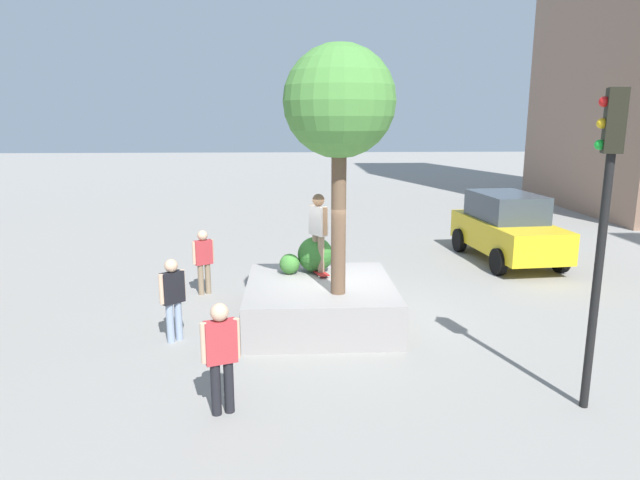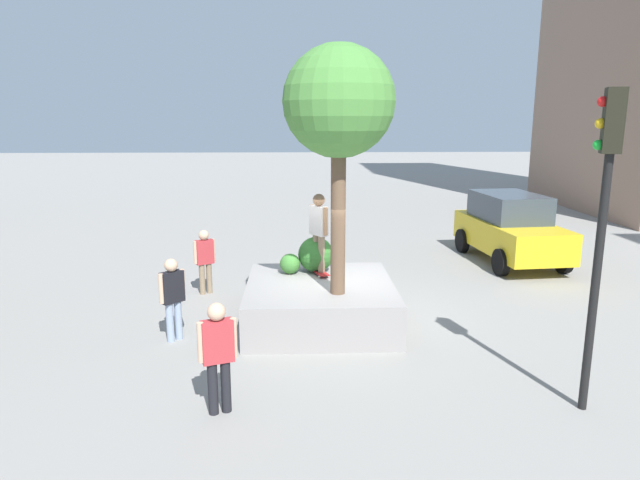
{
  "view_description": "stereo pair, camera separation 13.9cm",
  "coord_description": "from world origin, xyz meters",
  "px_view_note": "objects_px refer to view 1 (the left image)",
  "views": [
    {
      "loc": [
        11.29,
        -0.97,
        4.15
      ],
      "look_at": [
        0.3,
        -0.4,
        1.75
      ],
      "focal_mm": 31.32,
      "sensor_mm": 36.0,
      "label": 1
    },
    {
      "loc": [
        11.29,
        -0.83,
        4.15
      ],
      "look_at": [
        0.3,
        -0.4,
        1.75
      ],
      "focal_mm": 31.32,
      "sensor_mm": 36.0,
      "label": 2
    }
  ],
  "objects_px": {
    "sedan_parked": "(507,227)",
    "passerby_with_bag": "(221,351)",
    "skateboard": "(318,272)",
    "planter_ledge": "(320,303)",
    "bystander_watching": "(203,258)",
    "traffic_light_corner": "(605,198)",
    "skateboarder": "(318,227)",
    "pedestrian_crossing": "(173,294)",
    "plaza_tree": "(339,104)"
  },
  "relations": [
    {
      "from": "planter_ledge",
      "to": "plaza_tree",
      "type": "relative_size",
      "value": 0.69
    },
    {
      "from": "passerby_with_bag",
      "to": "skateboarder",
      "type": "bearing_deg",
      "value": 159.58
    },
    {
      "from": "plaza_tree",
      "to": "bystander_watching",
      "type": "bearing_deg",
      "value": -132.68
    },
    {
      "from": "skateboarder",
      "to": "bystander_watching",
      "type": "bearing_deg",
      "value": -117.79
    },
    {
      "from": "passerby_with_bag",
      "to": "pedestrian_crossing",
      "type": "bearing_deg",
      "value": -155.81
    },
    {
      "from": "pedestrian_crossing",
      "to": "skateboarder",
      "type": "bearing_deg",
      "value": 118.18
    },
    {
      "from": "planter_ledge",
      "to": "plaza_tree",
      "type": "xyz_separation_m",
      "value": [
        0.7,
        0.31,
        3.98
      ]
    },
    {
      "from": "pedestrian_crossing",
      "to": "planter_ledge",
      "type": "bearing_deg",
      "value": 106.95
    },
    {
      "from": "skateboarder",
      "to": "passerby_with_bag",
      "type": "height_order",
      "value": "skateboarder"
    },
    {
      "from": "traffic_light_corner",
      "to": "skateboard",
      "type": "bearing_deg",
      "value": -139.55
    },
    {
      "from": "skateboarder",
      "to": "passerby_with_bag",
      "type": "bearing_deg",
      "value": -20.42
    },
    {
      "from": "planter_ledge",
      "to": "skateboarder",
      "type": "relative_size",
      "value": 1.91
    },
    {
      "from": "passerby_with_bag",
      "to": "skateboard",
      "type": "bearing_deg",
      "value": 159.58
    },
    {
      "from": "sedan_parked",
      "to": "pedestrian_crossing",
      "type": "xyz_separation_m",
      "value": [
        5.74,
        -8.6,
        -0.09
      ]
    },
    {
      "from": "sedan_parked",
      "to": "passerby_with_bag",
      "type": "xyz_separation_m",
      "value": [
        8.49,
        -7.37,
        -0.06
      ]
    },
    {
      "from": "skateboarder",
      "to": "bystander_watching",
      "type": "height_order",
      "value": "skateboarder"
    },
    {
      "from": "skateboard",
      "to": "traffic_light_corner",
      "type": "relative_size",
      "value": 0.18
    },
    {
      "from": "traffic_light_corner",
      "to": "passerby_with_bag",
      "type": "relative_size",
      "value": 2.74
    },
    {
      "from": "pedestrian_crossing",
      "to": "plaza_tree",
      "type": "bearing_deg",
      "value": 92.85
    },
    {
      "from": "passerby_with_bag",
      "to": "pedestrian_crossing",
      "type": "relative_size",
      "value": 1.03
    },
    {
      "from": "sedan_parked",
      "to": "bystander_watching",
      "type": "height_order",
      "value": "sedan_parked"
    },
    {
      "from": "sedan_parked",
      "to": "bystander_watching",
      "type": "bearing_deg",
      "value": -71.58
    },
    {
      "from": "sedan_parked",
      "to": "plaza_tree",
      "type": "bearing_deg",
      "value": -44.41
    },
    {
      "from": "planter_ledge",
      "to": "bystander_watching",
      "type": "height_order",
      "value": "bystander_watching"
    },
    {
      "from": "skateboard",
      "to": "bystander_watching",
      "type": "height_order",
      "value": "bystander_watching"
    },
    {
      "from": "skateboarder",
      "to": "sedan_parked",
      "type": "distance_m",
      "value": 7.23
    },
    {
      "from": "sedan_parked",
      "to": "traffic_light_corner",
      "type": "height_order",
      "value": "traffic_light_corner"
    },
    {
      "from": "plaza_tree",
      "to": "planter_ledge",
      "type": "bearing_deg",
      "value": -155.92
    },
    {
      "from": "traffic_light_corner",
      "to": "bystander_watching",
      "type": "height_order",
      "value": "traffic_light_corner"
    },
    {
      "from": "plaza_tree",
      "to": "skateboarder",
      "type": "relative_size",
      "value": 2.75
    },
    {
      "from": "bystander_watching",
      "to": "pedestrian_crossing",
      "type": "distance_m",
      "value": 2.93
    },
    {
      "from": "bystander_watching",
      "to": "passerby_with_bag",
      "type": "bearing_deg",
      "value": 11.04
    },
    {
      "from": "planter_ledge",
      "to": "pedestrian_crossing",
      "type": "bearing_deg",
      "value": -73.05
    },
    {
      "from": "bystander_watching",
      "to": "plaza_tree",
      "type": "bearing_deg",
      "value": 47.32
    },
    {
      "from": "plaza_tree",
      "to": "skateboard",
      "type": "height_order",
      "value": "plaza_tree"
    },
    {
      "from": "planter_ledge",
      "to": "sedan_parked",
      "type": "bearing_deg",
      "value": 130.17
    },
    {
      "from": "bystander_watching",
      "to": "passerby_with_bag",
      "type": "relative_size",
      "value": 0.95
    },
    {
      "from": "plaza_tree",
      "to": "sedan_parked",
      "type": "xyz_separation_m",
      "value": [
        -5.59,
        5.47,
        -3.39
      ]
    },
    {
      "from": "skateboarder",
      "to": "pedestrian_crossing",
      "type": "relative_size",
      "value": 1.05
    },
    {
      "from": "traffic_light_corner",
      "to": "planter_ledge",
      "type": "bearing_deg",
      "value": -134.92
    },
    {
      "from": "skateboarder",
      "to": "traffic_light_corner",
      "type": "height_order",
      "value": "traffic_light_corner"
    },
    {
      "from": "sedan_parked",
      "to": "passerby_with_bag",
      "type": "height_order",
      "value": "sedan_parked"
    },
    {
      "from": "plaza_tree",
      "to": "skateboarder",
      "type": "height_order",
      "value": "plaza_tree"
    },
    {
      "from": "skateboarder",
      "to": "sedan_parked",
      "type": "relative_size",
      "value": 0.38
    },
    {
      "from": "skateboard",
      "to": "planter_ledge",
      "type": "bearing_deg",
      "value": 0.06
    },
    {
      "from": "skateboard",
      "to": "passerby_with_bag",
      "type": "relative_size",
      "value": 0.5
    },
    {
      "from": "sedan_parked",
      "to": "bystander_watching",
      "type": "distance_m",
      "value": 8.93
    },
    {
      "from": "passerby_with_bag",
      "to": "plaza_tree",
      "type": "bearing_deg",
      "value": 146.8
    },
    {
      "from": "sedan_parked",
      "to": "passerby_with_bag",
      "type": "relative_size",
      "value": 2.69
    },
    {
      "from": "planter_ledge",
      "to": "bystander_watching",
      "type": "bearing_deg",
      "value": -127.54
    }
  ]
}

